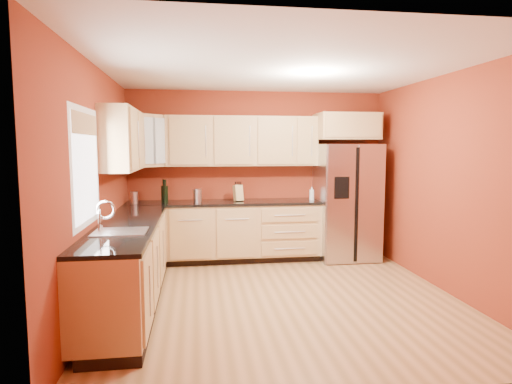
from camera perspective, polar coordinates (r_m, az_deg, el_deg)
floor at (r=5.10m, az=3.41°, el=-13.90°), size 4.00×4.00×0.00m
ceiling at (r=4.87m, az=3.61°, el=16.22°), size 4.00×4.00×0.00m
wall_back at (r=6.78m, az=0.14°, el=2.33°), size 4.00×0.04×2.60m
wall_front at (r=2.89m, az=11.41°, el=-2.78°), size 4.00×0.04×2.60m
wall_left at (r=4.83m, az=-20.43°, el=0.46°), size 0.04×4.00×2.60m
wall_right at (r=5.57m, az=24.12°, el=1.00°), size 0.04×4.00×2.60m
base_cabinets_back at (r=6.54m, az=-4.28°, el=-5.43°), size 2.90×0.60×0.88m
base_cabinets_left at (r=4.93m, az=-16.60°, el=-9.48°), size 0.60×2.80×0.88m
countertop_back at (r=6.45m, az=-4.31°, el=-1.44°), size 2.90×0.62×0.04m
countertop_left at (r=4.83m, az=-16.65°, el=-4.21°), size 0.62×2.80×0.04m
upper_cabinets_back at (r=6.57m, az=-1.83°, el=6.79°), size 2.30×0.33×0.75m
upper_cabinets_left at (r=5.49m, az=-17.31°, el=6.67°), size 0.33×1.35×0.75m
corner_upper_cabinet at (r=6.41m, az=-14.48°, el=6.63°), size 0.67×0.67×0.75m
over_fridge_cabinet at (r=6.81m, az=11.96°, el=8.54°), size 0.92×0.60×0.40m
refrigerator at (r=6.78m, az=11.96°, el=-1.28°), size 0.90×0.75×1.78m
window at (r=4.32m, az=-21.71°, el=3.12°), size 0.03×0.90×1.00m
sink_faucet at (r=4.31m, az=-17.71°, el=-3.16°), size 0.50×0.42×0.30m
canister_left at (r=6.43m, az=-15.92°, el=-0.73°), size 0.14×0.14×0.17m
canister_right at (r=6.38m, az=-7.80°, el=-0.49°), size 0.15×0.15×0.20m
wine_bottle_a at (r=6.40m, az=-11.99°, el=0.11°), size 0.08×0.08×0.34m
wine_bottle_b at (r=6.44m, az=-12.20°, el=0.14°), size 0.09×0.09×0.34m
knife_block at (r=6.48m, az=-2.40°, el=-0.14°), size 0.15×0.14×0.24m
soap_dispenser at (r=6.63m, az=7.44°, el=-0.21°), size 0.09×0.09×0.21m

